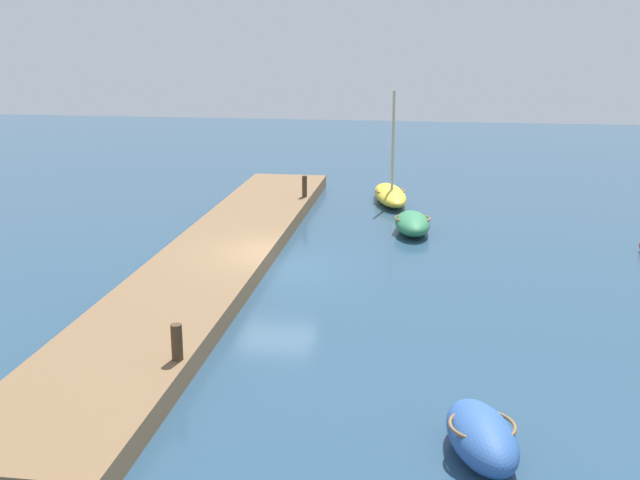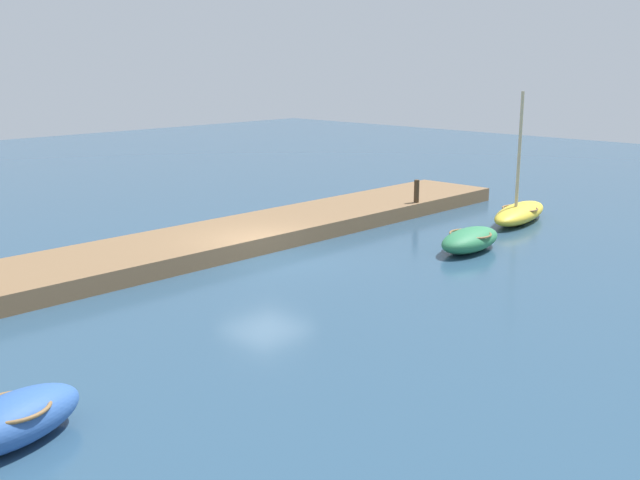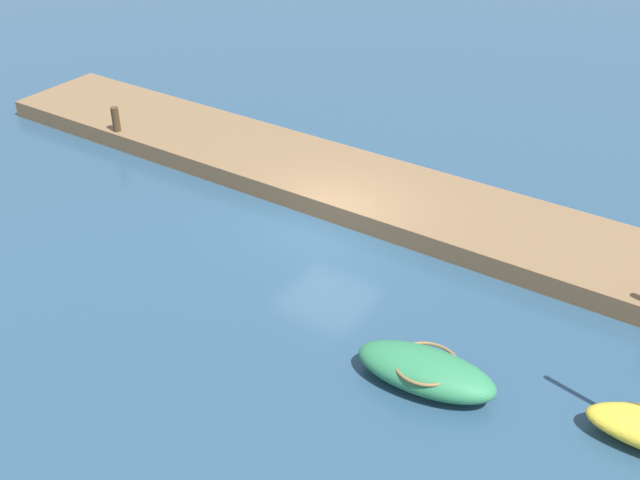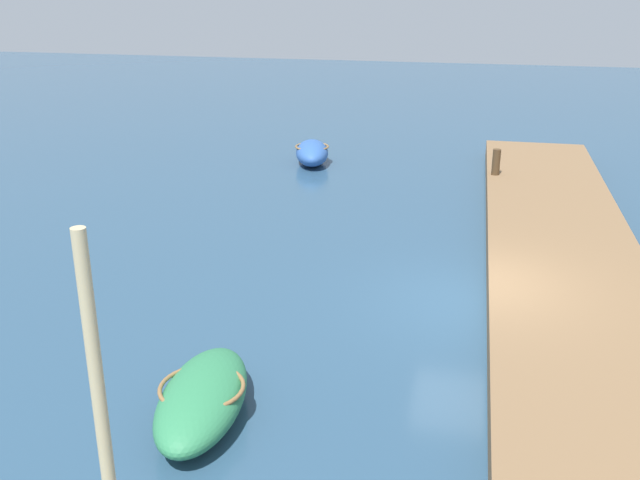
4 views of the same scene
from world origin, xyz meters
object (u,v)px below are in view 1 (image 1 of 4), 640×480
rowboat_green (412,223)px  mooring_post_mid_west (177,342)px  rowboat_yellow (390,194)px  mooring_post_west (305,186)px  dinghy_blue (482,436)px

rowboat_green → mooring_post_mid_west: 14.76m
rowboat_yellow → mooring_post_west: 4.09m
mooring_post_west → rowboat_green: bearing=54.5°
rowboat_green → mooring_post_west: bearing=-131.3°
dinghy_blue → mooring_post_mid_west: 6.90m
rowboat_green → mooring_post_west: 5.87m
mooring_post_west → mooring_post_mid_west: (17.35, 0.00, -0.04)m
rowboat_yellow → mooring_post_mid_west: 19.56m
dinghy_blue → mooring_post_mid_west: bearing=-121.7°
mooring_post_west → mooring_post_mid_west: bearing=0.0°
rowboat_yellow → mooring_post_west: size_ratio=5.48×
rowboat_green → mooring_post_mid_west: bearing=-24.6°
rowboat_yellow → dinghy_blue: bearing=-3.5°
rowboat_green → mooring_post_mid_west: mooring_post_mid_west is taller
rowboat_yellow → mooring_post_mid_west: rowboat_yellow is taller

